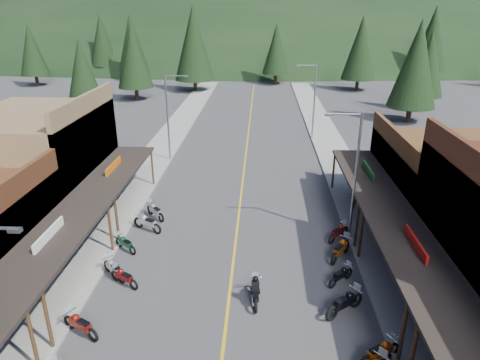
# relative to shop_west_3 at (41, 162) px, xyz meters

# --- Properties ---
(ground) EXTENTS (220.00, 220.00, 0.00)m
(ground) POSITION_rel_shop_west_3_xyz_m (13.78, -11.30, -3.52)
(ground) COLOR #38383A
(ground) RESTS_ON ground
(centerline) EXTENTS (0.15, 90.00, 0.01)m
(centerline) POSITION_rel_shop_west_3_xyz_m (13.78, 8.70, -3.51)
(centerline) COLOR gold
(centerline) RESTS_ON ground
(sidewalk_west) EXTENTS (3.40, 94.00, 0.15)m
(sidewalk_west) POSITION_rel_shop_west_3_xyz_m (5.08, 8.70, -3.44)
(sidewalk_west) COLOR gray
(sidewalk_west) RESTS_ON ground
(sidewalk_east) EXTENTS (3.40, 94.00, 0.15)m
(sidewalk_east) POSITION_rel_shop_west_3_xyz_m (22.48, 8.70, -3.44)
(sidewalk_east) COLOR gray
(sidewalk_east) RESTS_ON ground
(shop_west_3) EXTENTS (10.90, 10.20, 8.20)m
(shop_west_3) POSITION_rel_shop_west_3_xyz_m (0.00, 0.00, 0.00)
(shop_west_3) COLOR brown
(shop_west_3) RESTS_ON ground
(shop_east_3) EXTENTS (10.90, 10.20, 6.20)m
(shop_east_3) POSITION_rel_shop_west_3_xyz_m (27.54, 0.00, -0.99)
(shop_east_3) COLOR #4C2D16
(shop_east_3) RESTS_ON ground
(streetlight_1) EXTENTS (2.16, 0.18, 8.00)m
(streetlight_1) POSITION_rel_shop_west_3_xyz_m (6.83, 10.70, 0.94)
(streetlight_1) COLOR gray
(streetlight_1) RESTS_ON ground
(streetlight_2) EXTENTS (2.16, 0.18, 8.00)m
(streetlight_2) POSITION_rel_shop_west_3_xyz_m (20.74, -3.30, 0.94)
(streetlight_2) COLOR gray
(streetlight_2) RESTS_ON ground
(streetlight_3) EXTENTS (2.16, 0.18, 8.00)m
(streetlight_3) POSITION_rel_shop_west_3_xyz_m (20.74, 18.70, 0.94)
(streetlight_3) COLOR gray
(streetlight_3) RESTS_ON ground
(ridge_hill) EXTENTS (310.00, 140.00, 60.00)m
(ridge_hill) POSITION_rel_shop_west_3_xyz_m (13.78, 123.70, -3.52)
(ridge_hill) COLOR black
(ridge_hill) RESTS_ON ground
(pine_0) EXTENTS (5.04, 5.04, 11.00)m
(pine_0) POSITION_rel_shop_west_3_xyz_m (-26.22, 50.70, 2.96)
(pine_0) COLOR black
(pine_0) RESTS_ON ground
(pine_1) EXTENTS (5.88, 5.88, 12.50)m
(pine_1) POSITION_rel_shop_west_3_xyz_m (-10.22, 58.70, 3.72)
(pine_1) COLOR black
(pine_1) RESTS_ON ground
(pine_2) EXTENTS (6.72, 6.72, 14.00)m
(pine_2) POSITION_rel_shop_west_3_xyz_m (3.78, 46.70, 4.47)
(pine_2) COLOR black
(pine_2) RESTS_ON ground
(pine_3) EXTENTS (5.04, 5.04, 11.00)m
(pine_3) POSITION_rel_shop_west_3_xyz_m (17.78, 54.70, 2.96)
(pine_3) COLOR black
(pine_3) RESTS_ON ground
(pine_4) EXTENTS (5.88, 5.88, 12.50)m
(pine_4) POSITION_rel_shop_west_3_xyz_m (31.78, 48.70, 3.72)
(pine_4) COLOR black
(pine_4) RESTS_ON ground
(pine_5) EXTENTS (6.72, 6.72, 14.00)m
(pine_5) POSITION_rel_shop_west_3_xyz_m (47.78, 60.70, 4.47)
(pine_5) COLOR black
(pine_5) RESTS_ON ground
(pine_7) EXTENTS (5.88, 5.88, 12.50)m
(pine_7) POSITION_rel_shop_west_3_xyz_m (-18.22, 64.70, 3.72)
(pine_7) COLOR black
(pine_7) RESTS_ON ground
(pine_8) EXTENTS (4.48, 4.48, 10.00)m
(pine_8) POSITION_rel_shop_west_3_xyz_m (-8.22, 28.70, 2.46)
(pine_8) COLOR black
(pine_8) RESTS_ON ground
(pine_9) EXTENTS (4.93, 4.93, 10.80)m
(pine_9) POSITION_rel_shop_west_3_xyz_m (37.78, 33.70, 2.86)
(pine_9) COLOR black
(pine_9) RESTS_ON ground
(pine_10) EXTENTS (5.38, 5.38, 11.60)m
(pine_10) POSITION_rel_shop_west_3_xyz_m (-4.22, 38.70, 3.27)
(pine_10) COLOR black
(pine_10) RESTS_ON ground
(pine_11) EXTENTS (5.82, 5.82, 12.40)m
(pine_11) POSITION_rel_shop_west_3_xyz_m (33.78, 26.70, 3.67)
(pine_11) COLOR black
(pine_11) RESTS_ON ground
(bike_west_7) EXTENTS (2.21, 1.66, 1.22)m
(bike_west_7) POSITION_rel_shop_west_3_xyz_m (7.46, -12.62, -2.91)
(bike_west_7) COLOR maroon
(bike_west_7) RESTS_ON ground
(bike_west_8) EXTENTS (1.97, 1.55, 1.10)m
(bike_west_8) POSITION_rel_shop_west_3_xyz_m (8.28, -8.93, -2.97)
(bike_west_8) COLOR maroon
(bike_west_8) RESTS_ON ground
(bike_west_9) EXTENTS (1.97, 1.93, 1.18)m
(bike_west_9) POSITION_rel_shop_west_3_xyz_m (7.50, -8.24, -2.93)
(bike_west_9) COLOR gray
(bike_west_9) RESTS_ON ground
(bike_west_10) EXTENTS (1.86, 1.65, 1.07)m
(bike_west_10) POSITION_rel_shop_west_3_xyz_m (7.32, -5.56, -2.98)
(bike_west_10) COLOR #0D4326
(bike_west_10) RESTS_ON ground
(bike_west_11) EXTENTS (2.34, 1.76, 1.29)m
(bike_west_11) POSITION_rel_shop_west_3_xyz_m (8.00, -3.06, -2.87)
(bike_west_11) COLOR #A3A2A7
(bike_west_11) RESTS_ON ground
(bike_west_12) EXTENTS (1.94, 2.02, 1.20)m
(bike_west_12) POSITION_rel_shop_west_3_xyz_m (8.10, -1.26, -2.92)
(bike_west_12) COLOR gray
(bike_west_12) RESTS_ON ground
(bike_east_7) EXTENTS (2.15, 1.64, 1.19)m
(bike_east_7) POSITION_rel_shop_west_3_xyz_m (20.19, -13.58, -2.92)
(bike_east_7) COLOR #9E3D0B
(bike_east_7) RESTS_ON ground
(bike_east_8) EXTENTS (2.34, 2.05, 1.34)m
(bike_east_8) POSITION_rel_shop_west_3_xyz_m (19.29, -10.60, -2.85)
(bike_east_8) COLOR black
(bike_east_8) RESTS_ON ground
(bike_east_9) EXTENTS (1.77, 1.72, 1.06)m
(bike_east_9) POSITION_rel_shop_west_3_xyz_m (19.53, -8.18, -2.99)
(bike_east_9) COLOR black
(bike_east_9) RESTS_ON ground
(bike_east_10) EXTENTS (1.92, 2.37, 1.33)m
(bike_east_10) POSITION_rel_shop_west_3_xyz_m (19.91, -5.75, -2.86)
(bike_east_10) COLOR #99420A
(bike_east_10) RESTS_ON ground
(bike_east_11) EXTENTS (1.86, 1.94, 1.15)m
(bike_east_11) POSITION_rel_shop_west_3_xyz_m (20.15, -3.60, -2.94)
(bike_east_11) COLOR maroon
(bike_east_11) RESTS_ON ground
(rider_on_bike) EXTENTS (0.83, 2.18, 1.64)m
(rider_on_bike) POSITION_rel_shop_west_3_xyz_m (15.09, -9.95, -2.86)
(rider_on_bike) COLOR black
(rider_on_bike) RESTS_ON ground
(pedestrian_east_b) EXTENTS (0.99, 0.75, 1.80)m
(pedestrian_east_b) POSITION_rel_shop_west_3_xyz_m (22.00, 0.96, -2.47)
(pedestrian_east_b) COLOR brown
(pedestrian_east_b) RESTS_ON sidewalk_east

